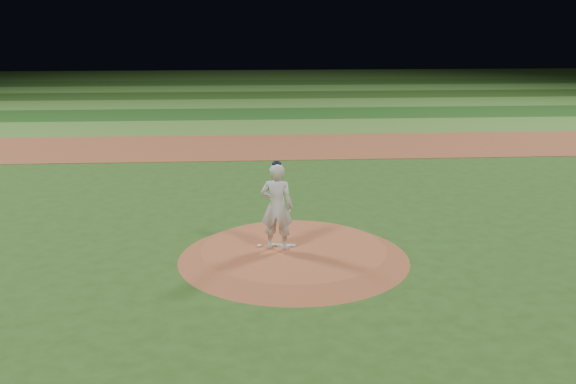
{
  "coord_description": "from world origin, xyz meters",
  "views": [
    {
      "loc": [
        -1.12,
        -14.37,
        5.51
      ],
      "look_at": [
        0.0,
        2.0,
        1.1
      ],
      "focal_mm": 40.0,
      "sensor_mm": 36.0,
      "label": 1
    }
  ],
  "objects_px": {
    "pitching_rubber": "(283,245)",
    "rosin_bag": "(259,245)",
    "pitcher_on_mound": "(277,206)",
    "pitchers_mound": "(294,253)"
  },
  "relations": [
    {
      "from": "pitching_rubber",
      "to": "rosin_bag",
      "type": "xyz_separation_m",
      "value": [
        -0.58,
        -0.03,
        0.02
      ]
    },
    {
      "from": "pitching_rubber",
      "to": "pitcher_on_mound",
      "type": "height_order",
      "value": "pitcher_on_mound"
    },
    {
      "from": "pitching_rubber",
      "to": "pitcher_on_mound",
      "type": "bearing_deg",
      "value": -117.64
    },
    {
      "from": "pitcher_on_mound",
      "to": "pitching_rubber",
      "type": "bearing_deg",
      "value": 51.53
    },
    {
      "from": "rosin_bag",
      "to": "pitcher_on_mound",
      "type": "xyz_separation_m",
      "value": [
        0.42,
        -0.17,
        1.02
      ]
    },
    {
      "from": "pitching_rubber",
      "to": "pitcher_on_mound",
      "type": "distance_m",
      "value": 1.07
    },
    {
      "from": "pitchers_mound",
      "to": "pitcher_on_mound",
      "type": "distance_m",
      "value": 1.24
    },
    {
      "from": "pitchers_mound",
      "to": "pitching_rubber",
      "type": "height_order",
      "value": "pitching_rubber"
    },
    {
      "from": "pitchers_mound",
      "to": "pitching_rubber",
      "type": "xyz_separation_m",
      "value": [
        -0.24,
        0.19,
        0.14
      ]
    },
    {
      "from": "rosin_bag",
      "to": "pitchers_mound",
      "type": "bearing_deg",
      "value": -10.74
    }
  ]
}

